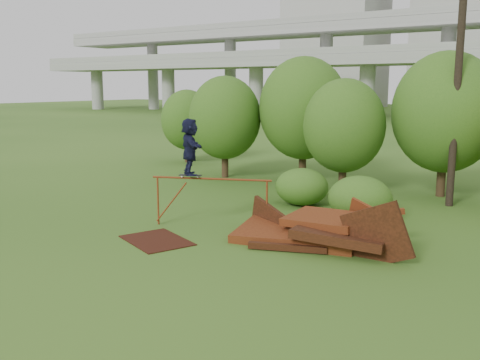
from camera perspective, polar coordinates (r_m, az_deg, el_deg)
The scene contains 16 objects.
ground at distance 15.44m, azimuth -1.62°, elevation -7.24°, with size 240.00×240.00×0.00m, color #2D5116.
scrap_pile at distance 15.94m, azimuth 7.92°, elevation -5.47°, with size 5.80×3.13×2.05m.
grind_rail at distance 17.37m, azimuth -3.09°, elevation -0.96°, with size 3.68×1.56×1.64m.
skateboard at distance 17.47m, azimuth -5.32°, elevation 0.51°, with size 0.76×0.47×0.08m.
skater at distance 17.34m, azimuth -5.37°, elevation 3.55°, with size 1.71×0.54×1.84m, color black.
flat_plate at distance 16.28m, azimuth -8.87°, elevation -6.38°, with size 2.17×1.55×0.03m, color black.
tree_0 at distance 26.75m, azimuth -1.63°, elevation 6.64°, with size 3.59×3.59×5.07m.
tree_1 at distance 26.08m, azimuth 6.80°, elevation 7.59°, with size 4.29×4.29×5.97m.
tree_2 at distance 23.21m, azimuth 11.04°, elevation 5.69°, with size 3.47×3.47×4.90m.
tree_3 at distance 23.56m, azimuth 21.07°, elevation 6.75°, with size 4.31×4.31×5.99m.
tree_6 at distance 32.27m, azimuth -5.67°, elevation 6.40°, with size 3.12×3.12×4.35m.
shrub_left at distance 20.81m, azimuth 6.61°, elevation -0.72°, with size 2.08×1.92×1.44m, color #1D4111.
shrub_right at distance 18.73m, azimuth 12.68°, elevation -1.93°, with size 2.20×2.01×1.56m, color #1D4111.
utility_pole at distance 21.73m, azimuth 22.30°, elevation 11.29°, with size 1.40×0.28×10.52m.
building_left at distance 117.42m, azimuth 10.27°, elevation 16.23°, with size 18.00×16.00×35.00m, color #9E9E99.
building_right at distance 117.04m, azimuth 21.88°, elevation 13.98°, with size 14.00×14.00×28.00m, color #9E9E99.
Camera 1 is at (8.47, -12.06, 4.59)m, focal length 40.00 mm.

